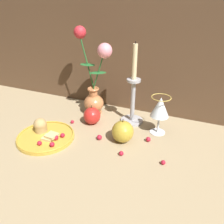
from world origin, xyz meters
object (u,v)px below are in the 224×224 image
object	(u,v)px
candlestick	(133,99)
wine_glass	(160,108)
apple_beside_vase	(122,132)
plate_with_pastries	(45,134)
vase	(94,85)
apple_near_glass	(92,116)

from	to	relation	value
candlestick	wine_glass	bearing A→B (deg)	-18.96
apple_beside_vase	plate_with_pastries	bearing A→B (deg)	-162.24
vase	apple_near_glass	size ratio (longest dim) A/B	4.49
plate_with_pastries	candlestick	world-z (taller)	candlestick
plate_with_pastries	candlestick	distance (m)	0.38
candlestick	vase	bearing A→B (deg)	176.40
apple_beside_vase	candlestick	bearing A→B (deg)	94.72
vase	wine_glass	xyz separation A→B (m)	(0.31, -0.05, -0.03)
wine_glass	apple_near_glass	size ratio (longest dim) A/B	1.82
candlestick	plate_with_pastries	bearing A→B (deg)	-137.69
plate_with_pastries	apple_beside_vase	xyz separation A→B (m)	(0.29, 0.09, 0.03)
plate_with_pastries	wine_glass	size ratio (longest dim) A/B	1.41
vase	candlestick	xyz separation A→B (m)	(0.19, -0.01, -0.03)
wine_glass	candlestick	world-z (taller)	candlestick
vase	apple_beside_vase	world-z (taller)	vase
wine_glass	apple_near_glass	world-z (taller)	wine_glass
wine_glass	candlestick	size ratio (longest dim) A/B	0.45
apple_beside_vase	vase	bearing A→B (deg)	139.65
plate_with_pastries	candlestick	bearing A→B (deg)	42.31
apple_near_glass	plate_with_pastries	bearing A→B (deg)	-125.21
apple_beside_vase	apple_near_glass	bearing A→B (deg)	155.25
plate_with_pastries	vase	bearing A→B (deg)	71.42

